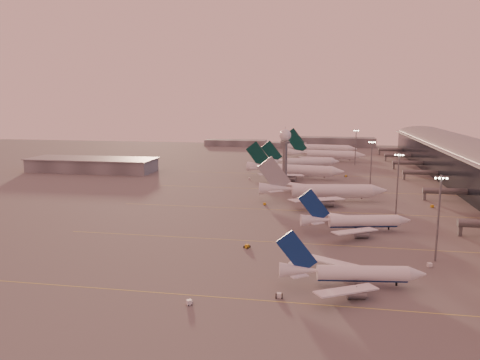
# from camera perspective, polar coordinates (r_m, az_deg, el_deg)

# --- Properties ---
(ground) EXTENTS (700.00, 700.00, 0.00)m
(ground) POSITION_cam_1_polar(r_m,az_deg,el_deg) (145.28, -0.49, -8.51)
(ground) COLOR #605D5D
(ground) RESTS_ON ground
(taxiway_markings) EXTENTS (180.00, 185.25, 0.02)m
(taxiway_markings) POSITION_cam_1_polar(r_m,az_deg,el_deg) (196.98, 11.18, -3.78)
(taxiway_markings) COLOR #E3DB50
(taxiway_markings) RESTS_ON ground
(hangar) EXTENTS (82.00, 27.00, 8.50)m
(hangar) POSITION_cam_1_polar(r_m,az_deg,el_deg) (314.28, -17.58, 1.79)
(hangar) COLOR slate
(hangar) RESTS_ON ground
(radar_tower) EXTENTS (6.40, 6.40, 31.10)m
(radar_tower) POSITION_cam_1_polar(r_m,az_deg,el_deg) (257.56, 5.52, 4.26)
(radar_tower) COLOR slate
(radar_tower) RESTS_ON ground
(mast_a) EXTENTS (3.60, 0.56, 25.00)m
(mast_a) POSITION_cam_1_polar(r_m,az_deg,el_deg) (143.04, 23.05, -3.89)
(mast_a) COLOR slate
(mast_a) RESTS_ON ground
(mast_b) EXTENTS (3.60, 0.56, 25.00)m
(mast_b) POSITION_cam_1_polar(r_m,az_deg,el_deg) (195.47, 18.66, -0.11)
(mast_b) COLOR slate
(mast_b) RESTS_ON ground
(mast_c) EXTENTS (3.60, 0.56, 25.00)m
(mast_c) POSITION_cam_1_polar(r_m,az_deg,el_deg) (248.84, 15.69, 2.07)
(mast_c) COLOR slate
(mast_c) RESTS_ON ground
(mast_d) EXTENTS (3.60, 0.56, 25.00)m
(mast_d) POSITION_cam_1_polar(r_m,az_deg,el_deg) (337.83, 13.92, 4.10)
(mast_d) COLOR slate
(mast_d) RESTS_ON ground
(distant_horizon) EXTENTS (165.00, 37.50, 9.00)m
(distant_horizon) POSITION_cam_1_polar(r_m,az_deg,el_deg) (463.15, 7.25, 4.56)
(distant_horizon) COLOR slate
(distant_horizon) RESTS_ON ground
(narrowbody_near) EXTENTS (36.61, 29.07, 14.33)m
(narrowbody_near) POSITION_cam_1_polar(r_m,az_deg,el_deg) (120.44, 13.47, -11.27)
(narrowbody_near) COLOR white
(narrowbody_near) RESTS_ON ground
(narrowbody_mid) EXTENTS (39.25, 30.99, 15.54)m
(narrowbody_mid) POSITION_cam_1_polar(r_m,az_deg,el_deg) (168.30, 13.90, -5.12)
(narrowbody_mid) COLOR white
(narrowbody_mid) RESTS_ON ground
(widebody_white) EXTENTS (58.48, 46.52, 20.67)m
(widebody_white) POSITION_cam_1_polar(r_m,az_deg,el_deg) (214.88, 10.12, -1.64)
(widebody_white) COLOR white
(widebody_white) RESTS_ON ground
(greentail_a) EXTENTS (58.17, 46.70, 21.19)m
(greentail_a) POSITION_cam_1_polar(r_m,az_deg,el_deg) (275.03, 6.69, 0.98)
(greentail_a) COLOR white
(greentail_a) RESTS_ON ground
(greentail_b) EXTENTS (51.62, 41.17, 19.14)m
(greentail_b) POSITION_cam_1_polar(r_m,az_deg,el_deg) (313.21, 7.47, 1.97)
(greentail_b) COLOR white
(greentail_b) RESTS_ON ground
(greentail_c) EXTENTS (58.51, 46.99, 21.29)m
(greentail_c) POSITION_cam_1_polar(r_m,az_deg,el_deg) (355.77, 10.44, 2.88)
(greentail_c) COLOR white
(greentail_c) RESTS_ON ground
(greentail_d) EXTENTS (59.64, 47.90, 21.71)m
(greentail_d) POSITION_cam_1_polar(r_m,az_deg,el_deg) (399.80, 9.90, 3.66)
(greentail_d) COLOR white
(greentail_d) RESTS_ON ground
(gsv_truck_a) EXTENTS (6.19, 5.17, 2.43)m
(gsv_truck_a) POSITION_cam_1_polar(r_m,az_deg,el_deg) (109.10, -5.97, -14.28)
(gsv_truck_a) COLOR silver
(gsv_truck_a) RESTS_ON ground
(gsv_tug_near) EXTENTS (2.54, 3.92, 1.07)m
(gsv_tug_near) POSITION_cam_1_polar(r_m,az_deg,el_deg) (112.49, 4.79, -13.87)
(gsv_tug_near) COLOR silver
(gsv_tug_near) RESTS_ON ground
(gsv_catering_a) EXTENTS (6.10, 4.17, 4.59)m
(gsv_catering_a) POSITION_cam_1_polar(r_m,az_deg,el_deg) (140.52, 22.24, -8.92)
(gsv_catering_a) COLOR silver
(gsv_catering_a) RESTS_ON ground
(gsv_tug_mid) EXTENTS (4.36, 3.37, 1.10)m
(gsv_tug_mid) POSITION_cam_1_polar(r_m,az_deg,el_deg) (146.65, 0.86, -8.10)
(gsv_tug_mid) COLOR gold
(gsv_tug_mid) RESTS_ON ground
(gsv_truck_b) EXTENTS (6.48, 4.14, 2.46)m
(gsv_truck_b) POSITION_cam_1_polar(r_m,az_deg,el_deg) (176.71, 16.22, -5.14)
(gsv_truck_b) COLOR slate
(gsv_truck_b) RESTS_ON ground
(gsv_truck_c) EXTENTS (5.75, 3.83, 2.19)m
(gsv_truck_c) POSITION_cam_1_polar(r_m,az_deg,el_deg) (204.77, 3.14, -2.77)
(gsv_truck_c) COLOR gold
(gsv_truck_c) RESTS_ON ground
(gsv_catering_b) EXTENTS (5.79, 3.97, 4.36)m
(gsv_catering_b) POSITION_cam_1_polar(r_m,az_deg,el_deg) (216.06, 22.46, -2.56)
(gsv_catering_b) COLOR gold
(gsv_catering_b) RESTS_ON ground
(gsv_truck_d) EXTENTS (2.49, 5.07, 1.96)m
(gsv_truck_d) POSITION_cam_1_polar(r_m,az_deg,el_deg) (270.21, 1.12, 0.29)
(gsv_truck_d) COLOR silver
(gsv_truck_d) RESTS_ON ground
(gsv_tug_hangar) EXTENTS (3.73, 2.47, 1.01)m
(gsv_tug_hangar) POSITION_cam_1_polar(r_m,az_deg,el_deg) (286.07, 12.78, 0.49)
(gsv_tug_hangar) COLOR gold
(gsv_tug_hangar) RESTS_ON ground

